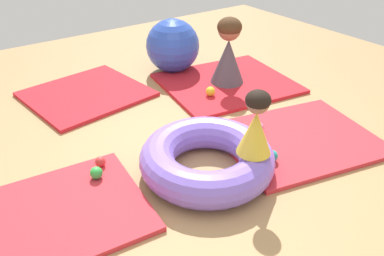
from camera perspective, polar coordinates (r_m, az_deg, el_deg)
ground_plane at (r=3.07m, az=1.43°, el=-7.60°), size 8.00×8.00×0.00m
gym_mat_near_left at (r=2.91m, az=-25.61°, el=-13.54°), size 1.95×1.16×0.04m
gym_mat_center_rear at (r=3.65m, az=15.09°, el=-1.55°), size 1.52×1.33×0.04m
gym_mat_front at (r=4.47m, az=-14.99°, el=4.75°), size 1.32×1.25×0.04m
gym_mat_near_right at (r=4.60m, az=5.04°, el=6.46°), size 1.58×1.42×0.04m
inflatable_cushion at (r=3.07m, az=2.16°, el=-4.41°), size 1.05×1.05×0.28m
child_in_yellow at (r=2.81m, az=9.22°, el=0.64°), size 0.35×0.35×0.50m
adult_seated at (r=4.46m, az=5.27°, el=10.92°), size 0.53×0.53×0.74m
play_ball_green at (r=3.09m, az=-13.65°, el=-6.30°), size 0.10×0.10×0.10m
play_ball_pink at (r=3.62m, az=9.62°, el=0.09°), size 0.09×0.09×0.09m
play_ball_yellow at (r=4.23m, az=2.68°, el=5.32°), size 0.10×0.10×0.10m
play_ball_red at (r=3.21m, az=-13.10°, el=-4.74°), size 0.08×0.08×0.08m
play_ball_orange at (r=4.99m, az=5.19°, el=9.24°), size 0.09×0.09×0.09m
play_ball_teal at (r=3.25m, az=11.45°, el=-3.98°), size 0.10×0.10×0.10m
exercise_ball_large at (r=4.87m, az=-2.80°, el=11.77°), size 0.65×0.65×0.65m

